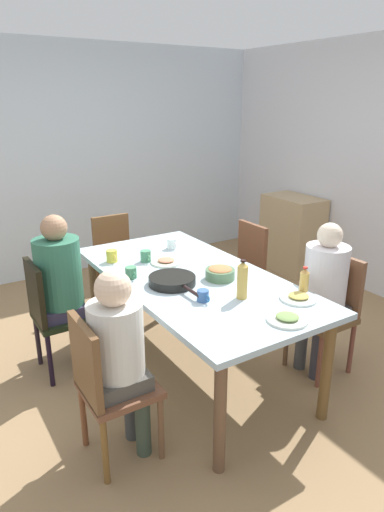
{
  "coord_description": "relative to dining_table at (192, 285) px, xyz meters",
  "views": [
    {
      "loc": [
        2.56,
        -1.62,
        1.99
      ],
      "look_at": [
        0.0,
        0.0,
        0.93
      ],
      "focal_mm": 31.57,
      "sensor_mm": 36.0,
      "label": 1
    }
  ],
  "objects": [
    {
      "name": "side_cabinet",
      "position": [
        -1.2,
        2.18,
        -0.25
      ],
      "size": [
        0.7,
        0.44,
        0.9
      ],
      "primitive_type": "cube",
      "color": "tan",
      "rests_on": "ground_plane"
    },
    {
      "name": "bottle_1",
      "position": [
        0.5,
        0.06,
        0.2
      ],
      "size": [
        0.07,
        0.07,
        0.26
      ],
      "color": "gold",
      "rests_on": "dining_table"
    },
    {
      "name": "chair_0",
      "position": [
        0.52,
        0.9,
        -0.19
      ],
      "size": [
        0.4,
        0.4,
        0.9
      ],
      "color": "brown",
      "rests_on": "ground_plane"
    },
    {
      "name": "chair_1",
      "position": [
        0.52,
        -0.9,
        -0.19
      ],
      "size": [
        0.4,
        0.4,
        0.9
      ],
      "color": "brown",
      "rests_on": "ground_plane"
    },
    {
      "name": "cup_0",
      "position": [
        -0.62,
        0.19,
        0.12
      ],
      "size": [
        0.12,
        0.08,
        0.09
      ],
      "color": "white",
      "rests_on": "dining_table"
    },
    {
      "name": "person_1",
      "position": [
        0.52,
        -0.8,
        -0.01
      ],
      "size": [
        0.3,
        0.3,
        1.16
      ],
      "color": "#3E4242",
      "rests_on": "ground_plane"
    },
    {
      "name": "cup_3",
      "position": [
        -0.44,
        -0.15,
        0.12
      ],
      "size": [
        0.12,
        0.08,
        0.09
      ],
      "color": "#448460",
      "rests_on": "dining_table"
    },
    {
      "name": "person_0",
      "position": [
        0.52,
        0.81,
        0.0
      ],
      "size": [
        0.31,
        0.31,
        1.17
      ],
      "color": "#383846",
      "rests_on": "ground_plane"
    },
    {
      "name": "plate_1",
      "position": [
        -0.33,
        -0.03,
        0.09
      ],
      "size": [
        0.24,
        0.24,
        0.04
      ],
      "color": "silver",
      "rests_on": "dining_table"
    },
    {
      "name": "cup_4",
      "position": [
        -0.19,
        -0.39,
        0.12
      ],
      "size": [
        0.12,
        0.08,
        0.08
      ],
      "color": "#47855D",
      "rests_on": "dining_table"
    },
    {
      "name": "bowl_0",
      "position": [
        0.16,
        0.13,
        0.12
      ],
      "size": [
        0.21,
        0.21,
        0.09
      ],
      "color": "#537750",
      "rests_on": "dining_table"
    },
    {
      "name": "chair_2",
      "position": [
        -1.42,
        0.0,
        -0.19
      ],
      "size": [
        0.4,
        0.4,
        0.9
      ],
      "color": "brown",
      "rests_on": "ground_plane"
    },
    {
      "name": "cup_2",
      "position": [
        -0.58,
        -0.38,
        0.12
      ],
      "size": [
        0.12,
        0.09,
        0.1
      ],
      "color": "yellow",
      "rests_on": "dining_table"
    },
    {
      "name": "serving_pan",
      "position": [
        0.07,
        -0.2,
        0.11
      ],
      "size": [
        0.51,
        0.33,
        0.06
      ],
      "color": "black",
      "rests_on": "dining_table"
    },
    {
      "name": "chair_3",
      "position": [
        -0.52,
        0.9,
        -0.19
      ],
      "size": [
        0.4,
        0.4,
        0.9
      ],
      "color": "brown",
      "rests_on": "ground_plane"
    },
    {
      "name": "person_4",
      "position": [
        -0.52,
        -0.81,
        0.04
      ],
      "size": [
        0.33,
        0.33,
        1.23
      ],
      "color": "#322946",
      "rests_on": "ground_plane"
    },
    {
      "name": "chair_4",
      "position": [
        -0.52,
        -0.9,
        -0.19
      ],
      "size": [
        0.4,
        0.4,
        0.9
      ],
      "color": "black",
      "rests_on": "ground_plane"
    },
    {
      "name": "cup_1",
      "position": [
        0.41,
        -0.17,
        0.11
      ],
      "size": [
        0.11,
        0.08,
        0.07
      ],
      "color": "#385D96",
      "rests_on": "dining_table"
    },
    {
      "name": "plate_2",
      "position": [
        0.71,
        0.36,
        0.09
      ],
      "size": [
        0.24,
        0.24,
        0.04
      ],
      "color": "white",
      "rests_on": "dining_table"
    },
    {
      "name": "ground_plane",
      "position": [
        0.0,
        0.0,
        -0.7
      ],
      "size": [
        6.15,
        6.15,
        0.0
      ],
      "primitive_type": "plane",
      "color": "#94744F"
    },
    {
      "name": "wall_left",
      "position": [
        -2.62,
        0.0,
        0.6
      ],
      "size": [
        0.12,
        5.08,
        2.6
      ],
      "primitive_type": "cube",
      "color": "silver",
      "rests_on": "ground_plane"
    },
    {
      "name": "dining_table",
      "position": [
        0.0,
        0.0,
        0.0
      ],
      "size": [
        2.09,
        1.03,
        0.78
      ],
      "color": "#ADC4CE",
      "rests_on": "ground_plane"
    },
    {
      "name": "plate_0",
      "position": [
        0.89,
        0.09,
        0.09
      ],
      "size": [
        0.24,
        0.24,
        0.04
      ],
      "color": "silver",
      "rests_on": "dining_table"
    },
    {
      "name": "bottle_0",
      "position": [
        0.65,
        0.46,
        0.16
      ],
      "size": [
        0.06,
        0.06,
        0.18
      ],
      "color": "gold",
      "rests_on": "dining_table"
    }
  ]
}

